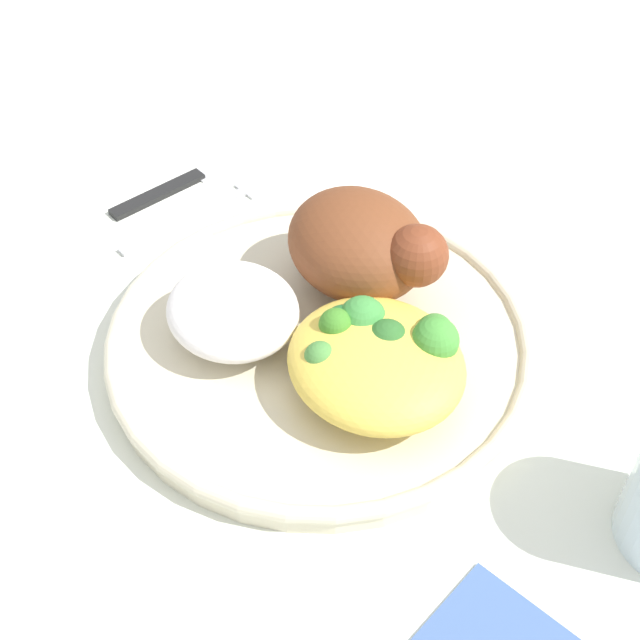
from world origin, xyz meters
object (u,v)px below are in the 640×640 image
(plate, at_px, (320,342))
(rice_pile, at_px, (233,310))
(fork, at_px, (213,206))
(knife, at_px, (195,175))
(mac_cheese_with_broccoli, at_px, (380,355))
(roasted_chicken, at_px, (363,245))

(plate, xyz_separation_m, rice_pile, (-0.03, -0.04, 0.03))
(fork, relative_size, knife, 0.75)
(rice_pile, xyz_separation_m, mac_cheese_with_broccoli, (0.08, 0.05, 0.00))
(rice_pile, distance_m, knife, 0.19)
(plate, relative_size, knife, 1.40)
(plate, xyz_separation_m, fork, (-0.17, 0.03, -0.01))
(rice_pile, bearing_deg, roasted_chicken, 80.98)
(knife, bearing_deg, fork, -11.81)
(roasted_chicken, bearing_deg, knife, -175.60)
(plate, bearing_deg, mac_cheese_with_broccoli, 4.84)
(plate, distance_m, fork, 0.17)
(roasted_chicken, relative_size, mac_cheese_with_broccoli, 1.01)
(mac_cheese_with_broccoli, height_order, knife, mac_cheese_with_broccoli)
(plate, height_order, fork, plate)
(roasted_chicken, bearing_deg, rice_pile, -99.02)
(knife, bearing_deg, roasted_chicken, 4.40)
(mac_cheese_with_broccoli, xyz_separation_m, fork, (-0.22, 0.02, -0.04))
(roasted_chicken, distance_m, knife, 0.19)
(plate, bearing_deg, roasted_chicken, 111.28)
(roasted_chicken, relative_size, rice_pile, 1.27)
(rice_pile, distance_m, mac_cheese_with_broccoli, 0.10)
(mac_cheese_with_broccoli, bearing_deg, knife, 173.33)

